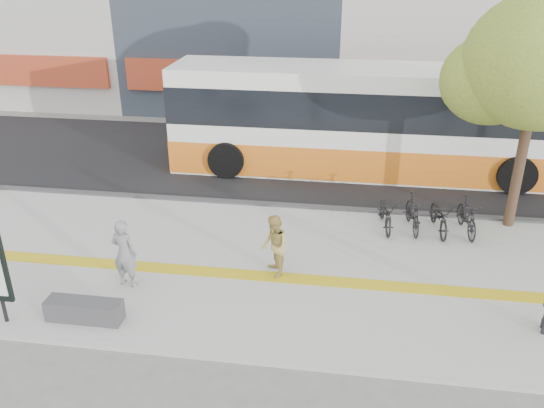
# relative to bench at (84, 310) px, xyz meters

# --- Properties ---
(ground) EXTENTS (120.00, 120.00, 0.00)m
(ground) POSITION_rel_bench_xyz_m (2.60, 1.20, -0.30)
(ground) COLOR #60605C
(ground) RESTS_ON ground
(sidewalk) EXTENTS (40.00, 7.00, 0.08)m
(sidewalk) POSITION_rel_bench_xyz_m (2.60, 2.70, -0.27)
(sidewalk) COLOR gray
(sidewalk) RESTS_ON ground
(tactile_strip) EXTENTS (40.00, 0.45, 0.01)m
(tactile_strip) POSITION_rel_bench_xyz_m (2.60, 2.20, -0.22)
(tactile_strip) COLOR gold
(tactile_strip) RESTS_ON sidewalk
(street) EXTENTS (40.00, 8.00, 0.06)m
(street) POSITION_rel_bench_xyz_m (2.60, 10.20, -0.28)
(street) COLOR black
(street) RESTS_ON ground
(curb) EXTENTS (40.00, 0.25, 0.14)m
(curb) POSITION_rel_bench_xyz_m (2.60, 6.20, -0.23)
(curb) COLOR #3B3B3E
(curb) RESTS_ON ground
(bench) EXTENTS (1.60, 0.45, 0.45)m
(bench) POSITION_rel_bench_xyz_m (0.00, 0.00, 0.00)
(bench) COLOR #3B3B3E
(bench) RESTS_ON sidewalk
(street_tree) EXTENTS (4.40, 3.80, 6.31)m
(street_tree) POSITION_rel_bench_xyz_m (9.78, 6.02, 4.21)
(street_tree) COLOR #3A251A
(street_tree) RESTS_ON sidewalk
(bus) EXTENTS (13.35, 3.17, 3.56)m
(bus) POSITION_rel_bench_xyz_m (5.83, 9.70, 1.43)
(bus) COLOR white
(bus) RESTS_ON street
(bicycle_row) EXTENTS (2.87, 1.77, 1.00)m
(bicycle_row) POSITION_rel_bench_xyz_m (7.40, 5.20, 0.25)
(bicycle_row) COLOR black
(bicycle_row) RESTS_ON sidewalk
(seated_woman) EXTENTS (0.66, 0.48, 1.65)m
(seated_woman) POSITION_rel_bench_xyz_m (0.38, 1.40, 0.60)
(seated_woman) COLOR black
(seated_woman) RESTS_ON sidewalk
(pedestrian_tan) EXTENTS (0.82, 0.90, 1.52)m
(pedestrian_tan) POSITION_rel_bench_xyz_m (3.66, 2.32, 0.54)
(pedestrian_tan) COLOR tan
(pedestrian_tan) RESTS_ON sidewalk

